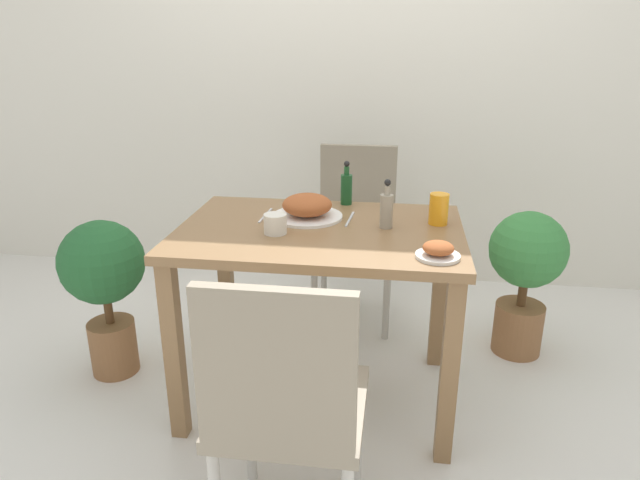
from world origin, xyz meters
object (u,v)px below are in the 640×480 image
drink_cup (275,224)px  juice_glass (439,209)px  chair_far (356,224)px  sauce_bottle (346,188)px  chair_near (286,403)px  potted_plant_right (526,268)px  food_plate (307,207)px  condiment_bottle (386,209)px  side_plate (438,251)px  potted_plant_left (104,278)px

drink_cup → juice_glass: (0.60, 0.20, 0.02)m
chair_far → sauce_bottle: (-0.01, -0.44, 0.31)m
chair_near → potted_plant_right: 1.54m
food_plate → condiment_bottle: (0.32, -0.08, 0.03)m
side_plate → condiment_bottle: 0.34m
food_plate → potted_plant_left: (-0.88, -0.06, -0.34)m
drink_cup → potted_plant_left: drink_cup is taller
chair_far → potted_plant_left: chair_far is taller
drink_cup → potted_plant_right: drink_cup is taller
juice_glass → sauce_bottle: bearing=149.9°
food_plate → potted_plant_right: food_plate is taller
juice_glass → condiment_bottle: 0.21m
chair_near → juice_glass: (0.43, 0.89, 0.30)m
side_plate → potted_plant_left: bearing=167.7°
food_plate → juice_glass: 0.52m
chair_near → potted_plant_right: bearing=-124.7°
side_plate → chair_near: bearing=-128.2°
food_plate → chair_near: bearing=-84.6°
drink_cup → chair_near: bearing=-76.0°
sauce_bottle → chair_far: bearing=88.7°
food_plate → potted_plant_right: (0.96, 0.37, -0.36)m
side_plate → potted_plant_left: 1.45m
drink_cup → juice_glass: 0.64m
food_plate → juice_glass: juice_glass is taller
juice_glass → condiment_bottle: condiment_bottle is taller
chair_near → sauce_bottle: bearing=-92.7°
food_plate → potted_plant_left: food_plate is taller
juice_glass → condiment_bottle: bearing=-159.5°
condiment_bottle → potted_plant_right: bearing=34.9°
juice_glass → potted_plant_right: bearing=40.2°
side_plate → drink_cup: 0.61m
chair_near → drink_cup: size_ratio=10.63×
potted_plant_left → potted_plant_right: bearing=13.3°
potted_plant_left → potted_plant_right: size_ratio=1.02×
chair_near → food_plate: (-0.08, 0.89, 0.28)m
chair_far → potted_plant_right: 0.87m
condiment_bottle → potted_plant_left: (-1.20, 0.01, -0.37)m
condiment_bottle → chair_near: bearing=-106.0°
food_plate → potted_plant_right: size_ratio=0.41×
condiment_bottle → sauce_bottle: bearing=121.5°
food_plate → potted_plant_left: size_ratio=0.40×
condiment_bottle → chair_far: bearing=103.1°
food_plate → condiment_bottle: bearing=-13.8°
side_plate → sauce_bottle: (-0.36, 0.58, 0.05)m
sauce_bottle → condiment_bottle: size_ratio=1.00×
side_plate → potted_plant_right: size_ratio=0.21×
chair_far → condiment_bottle: size_ratio=4.76×
chair_near → condiment_bottle: (0.23, 0.81, 0.31)m
side_plate → sauce_bottle: 0.69m
food_plate → potted_plant_right: bearing=21.1°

